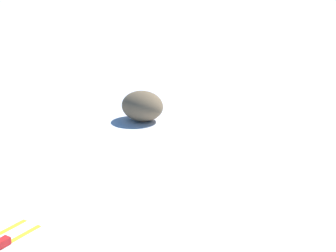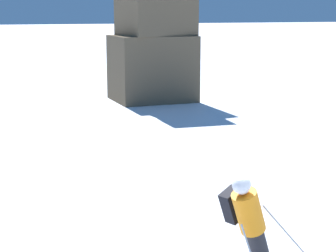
{
  "view_description": "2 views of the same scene",
  "coord_description": "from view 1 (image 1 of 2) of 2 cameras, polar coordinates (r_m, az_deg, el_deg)",
  "views": [
    {
      "loc": [
        6.91,
        -1.77,
        4.09
      ],
      "look_at": [
        0.23,
        3.29,
        1.45
      ],
      "focal_mm": 50.0,
      "sensor_mm": 36.0,
      "label": 1
    },
    {
      "loc": [
        -3.94,
        -6.2,
        3.64
      ],
      "look_at": [
        -0.02,
        3.96,
        1.4
      ],
      "focal_mm": 60.0,
      "sensor_mm": 36.0,
      "label": 2
    }
  ],
  "objects": [
    {
      "name": "exposed_boulder_0",
      "position": [
        14.07,
        -3.15,
        2.46
      ],
      "size": [
        1.39,
        1.18,
        0.9
      ],
      "primitive_type": "ellipsoid",
      "color": "brown",
      "rests_on": "ground"
    }
  ]
}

